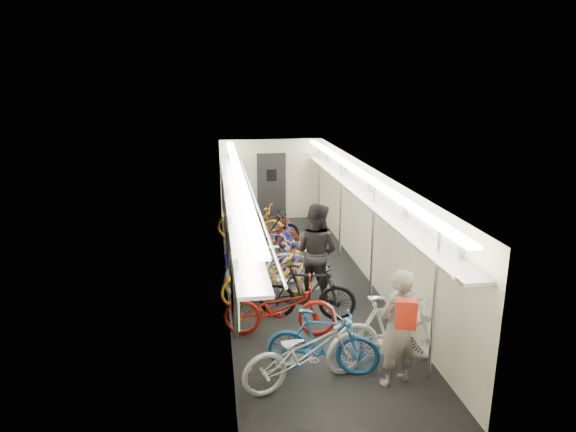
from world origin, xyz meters
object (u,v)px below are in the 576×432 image
object	(u,v)px
bicycle_0	(306,352)
passenger_mid	(316,252)
backpack	(406,314)
bicycle_1	(323,342)
passenger_near	(397,328)

from	to	relation	value
bicycle_0	passenger_mid	distance (m)	2.93
bicycle_0	passenger_mid	bearing A→B (deg)	-30.82
passenger_mid	bicycle_0	bearing A→B (deg)	113.47
bicycle_0	backpack	bearing A→B (deg)	-133.61
passenger_mid	bicycle_1	bearing A→B (deg)	118.32
bicycle_0	passenger_mid	size ratio (longest dim) A/B	1.01
bicycle_1	passenger_mid	world-z (taller)	passenger_mid
bicycle_1	passenger_mid	bearing A→B (deg)	9.04
passenger_near	backpack	size ratio (longest dim) A/B	4.53
passenger_near	passenger_mid	size ratio (longest dim) A/B	0.90
bicycle_1	passenger_near	size ratio (longest dim) A/B	0.96
passenger_mid	backpack	size ratio (longest dim) A/B	5.03
bicycle_1	backpack	world-z (taller)	backpack
bicycle_1	bicycle_0	bearing A→B (deg)	148.34
passenger_mid	backpack	world-z (taller)	passenger_mid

